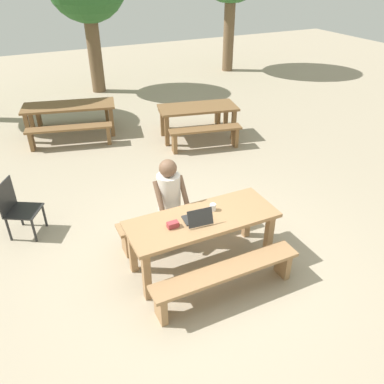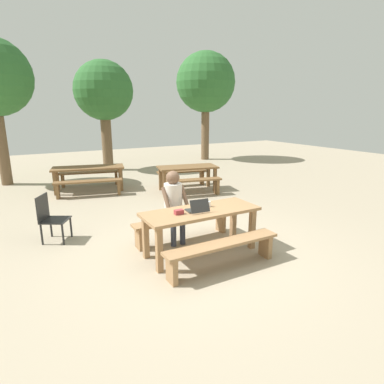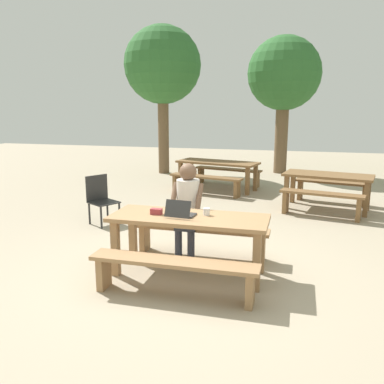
{
  "view_description": "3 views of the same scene",
  "coord_description": "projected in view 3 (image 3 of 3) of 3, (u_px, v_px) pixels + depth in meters",
  "views": [
    {
      "loc": [
        -1.85,
        -3.57,
        3.59
      ],
      "look_at": [
        -0.03,
        0.25,
        1.01
      ],
      "focal_mm": 36.3,
      "sensor_mm": 36.0,
      "label": 1
    },
    {
      "loc": [
        -2.56,
        -4.27,
        2.35
      ],
      "look_at": [
        -0.03,
        0.25,
        1.01
      ],
      "focal_mm": 29.83,
      "sensor_mm": 36.0,
      "label": 2
    },
    {
      "loc": [
        1.27,
        -4.62,
        2.08
      ],
      "look_at": [
        -0.03,
        0.25,
        1.01
      ],
      "focal_mm": 37.82,
      "sensor_mm": 36.0,
      "label": 3
    }
  ],
  "objects": [
    {
      "name": "tree_rear",
      "position": [
        284.0,
        75.0,
        12.28
      ],
      "size": [
        2.23,
        2.23,
        4.17
      ],
      "color": "brown",
      "rests_on": "ground"
    },
    {
      "name": "bench_mid_north",
      "position": [
        228.0,
        172.0,
        10.81
      ],
      "size": [
        1.84,
        0.71,
        0.45
      ],
      "rotation": [
        0.0,
        0.0,
        -0.23
      ],
      "color": "brown",
      "rests_on": "ground"
    },
    {
      "name": "coffee_mug",
      "position": [
        207.0,
        212.0,
        5.0
      ],
      "size": [
        0.08,
        0.08,
        0.09
      ],
      "color": "white",
      "rests_on": "picnic_table_front"
    },
    {
      "name": "bench_rear_north",
      "position": [
        332.0,
        187.0,
        8.84
      ],
      "size": [
        1.58,
        0.62,
        0.48
      ],
      "rotation": [
        0.0,
        0.0,
        -0.21
      ],
      "color": "brown",
      "rests_on": "ground"
    },
    {
      "name": "bench_far",
      "position": [
        201.0,
        234.0,
        5.67
      ],
      "size": [
        1.9,
        0.3,
        0.43
      ],
      "color": "#9E754C",
      "rests_on": "ground"
    },
    {
      "name": "laptop",
      "position": [
        180.0,
        212.0,
        4.93
      ],
      "size": [
        0.35,
        0.33,
        0.22
      ],
      "rotation": [
        0.0,
        0.0,
        3.05
      ],
      "color": "#2D2D2D",
      "rests_on": "picnic_table_front"
    },
    {
      "name": "ground_plane",
      "position": [
        189.0,
        274.0,
        5.12
      ],
      "size": [
        30.0,
        30.0,
        0.0
      ],
      "primitive_type": "plane",
      "color": "tan"
    },
    {
      "name": "tree_right",
      "position": [
        163.0,
        66.0,
        12.18
      ],
      "size": [
        2.33,
        2.33,
        4.46
      ],
      "color": "brown",
      "rests_on": "ground"
    },
    {
      "name": "bench_near",
      "position": [
        173.0,
        269.0,
        4.44
      ],
      "size": [
        1.9,
        0.3,
        0.43
      ],
      "color": "#9E754C",
      "rests_on": "ground"
    },
    {
      "name": "picnic_table_mid",
      "position": [
        218.0,
        165.0,
        10.17
      ],
      "size": [
        2.15,
        1.21,
        0.72
      ],
      "rotation": [
        0.0,
        0.0,
        -0.23
      ],
      "color": "brown",
      "rests_on": "ground"
    },
    {
      "name": "small_pouch",
      "position": [
        156.0,
        211.0,
        5.04
      ],
      "size": [
        0.14,
        0.08,
        0.07
      ],
      "color": "#993338",
      "rests_on": "picnic_table_front"
    },
    {
      "name": "picnic_table_rear",
      "position": [
        328.0,
        180.0,
        8.2
      ],
      "size": [
        1.85,
        1.11,
        0.73
      ],
      "rotation": [
        0.0,
        0.0,
        -0.21
      ],
      "color": "brown",
      "rests_on": "ground"
    },
    {
      "name": "bench_mid_south",
      "position": [
        205.0,
        180.0,
        9.64
      ],
      "size": [
        1.84,
        0.71,
        0.45
      ],
      "rotation": [
        0.0,
        0.0,
        -0.23
      ],
      "color": "brown",
      "rests_on": "ground"
    },
    {
      "name": "bench_rear_south",
      "position": [
        321.0,
        199.0,
        7.68
      ],
      "size": [
        1.58,
        0.62,
        0.48
      ],
      "rotation": [
        0.0,
        0.0,
        -0.21
      ],
      "color": "brown",
      "rests_on": "ground"
    },
    {
      "name": "person_seated",
      "position": [
        188.0,
        202.0,
        5.59
      ],
      "size": [
        0.43,
        0.42,
        1.32
      ],
      "color": "#333847",
      "rests_on": "ground"
    },
    {
      "name": "plastic_chair",
      "position": [
        101.0,
        199.0,
        7.24
      ],
      "size": [
        0.6,
        0.6,
        0.87
      ],
      "rotation": [
        0.0,
        0.0,
        1.05
      ],
      "color": "#262626",
      "rests_on": "ground"
    },
    {
      "name": "picnic_table_front",
      "position": [
        189.0,
        225.0,
        4.99
      ],
      "size": [
        1.94,
        0.74,
        0.76
      ],
      "color": "#9E754C",
      "rests_on": "ground"
    }
  ]
}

